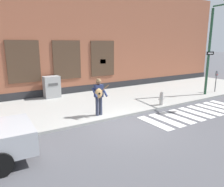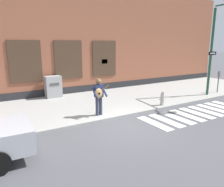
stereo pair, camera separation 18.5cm
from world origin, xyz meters
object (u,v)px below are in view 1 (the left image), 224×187
at_px(busker, 99,95).
at_px(utility_box, 52,87).
at_px(fire_hydrant, 161,98).
at_px(parking_meter, 216,78).

distance_m(busker, utility_box, 4.57).
xyz_separation_m(busker, fire_hydrant, (3.64, -0.22, -0.60)).
bearing_deg(utility_box, busker, -80.57).
bearing_deg(fire_hydrant, parking_meter, 4.61).
bearing_deg(fire_hydrant, utility_box, 132.94).
relative_size(utility_box, fire_hydrant, 1.84).
distance_m(busker, fire_hydrant, 3.70).
relative_size(busker, parking_meter, 1.16).
xyz_separation_m(parking_meter, utility_box, (-9.80, 4.28, -0.30)).
bearing_deg(fire_hydrant, busker, 176.50).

